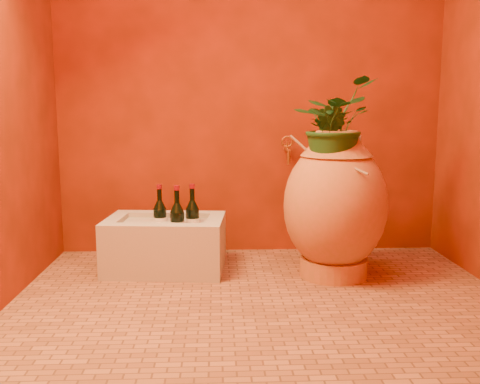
{
  "coord_description": "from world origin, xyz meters",
  "views": [
    {
      "loc": [
        -0.22,
        -2.52,
        0.95
      ],
      "look_at": [
        -0.1,
        0.35,
        0.5
      ],
      "focal_mm": 40.0,
      "sensor_mm": 36.0,
      "label": 1
    }
  ],
  "objects_px": {
    "amphora": "(335,205)",
    "wine_bottle_b": "(193,221)",
    "stone_basin": "(166,245)",
    "wine_bottle_a": "(177,224)",
    "wall_tap": "(287,149)",
    "wine_bottle_c": "(160,220)"
  },
  "relations": [
    {
      "from": "wine_bottle_a",
      "to": "wine_bottle_c",
      "type": "relative_size",
      "value": 1.05
    },
    {
      "from": "wine_bottle_a",
      "to": "wine_bottle_b",
      "type": "bearing_deg",
      "value": 51.27
    },
    {
      "from": "stone_basin",
      "to": "amphora",
      "type": "bearing_deg",
      "value": -9.32
    },
    {
      "from": "wine_bottle_b",
      "to": "wall_tap",
      "type": "relative_size",
      "value": 1.91
    },
    {
      "from": "amphora",
      "to": "wine_bottle_a",
      "type": "relative_size",
      "value": 2.41
    },
    {
      "from": "wine_bottle_b",
      "to": "wall_tap",
      "type": "distance_m",
      "value": 0.8
    },
    {
      "from": "wine_bottle_b",
      "to": "wall_tap",
      "type": "bearing_deg",
      "value": 29.4
    },
    {
      "from": "amphora",
      "to": "wine_bottle_b",
      "type": "distance_m",
      "value": 0.83
    },
    {
      "from": "wine_bottle_c",
      "to": "wall_tap",
      "type": "relative_size",
      "value": 1.85
    },
    {
      "from": "wine_bottle_a",
      "to": "wine_bottle_b",
      "type": "relative_size",
      "value": 1.02
    },
    {
      "from": "amphora",
      "to": "stone_basin",
      "type": "bearing_deg",
      "value": 170.68
    },
    {
      "from": "amphora",
      "to": "wine_bottle_b",
      "type": "bearing_deg",
      "value": 168.65
    },
    {
      "from": "wine_bottle_b",
      "to": "stone_basin",
      "type": "bearing_deg",
      "value": -178.92
    },
    {
      "from": "wine_bottle_a",
      "to": "wall_tap",
      "type": "height_order",
      "value": "wall_tap"
    },
    {
      "from": "wine_bottle_c",
      "to": "wall_tap",
      "type": "distance_m",
      "value": 0.94
    },
    {
      "from": "wine_bottle_a",
      "to": "wall_tap",
      "type": "bearing_deg",
      "value": 32.83
    },
    {
      "from": "amphora",
      "to": "wine_bottle_a",
      "type": "distance_m",
      "value": 0.9
    },
    {
      "from": "wine_bottle_c",
      "to": "wall_tap",
      "type": "xyz_separation_m",
      "value": [
        0.8,
        0.29,
        0.4
      ]
    },
    {
      "from": "stone_basin",
      "to": "wine_bottle_a",
      "type": "xyz_separation_m",
      "value": [
        0.08,
        -0.1,
        0.15
      ]
    },
    {
      "from": "amphora",
      "to": "stone_basin",
      "type": "distance_m",
      "value": 1.02
    },
    {
      "from": "wine_bottle_a",
      "to": "amphora",
      "type": "bearing_deg",
      "value": -3.86
    },
    {
      "from": "amphora",
      "to": "wine_bottle_c",
      "type": "distance_m",
      "value": 1.03
    }
  ]
}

